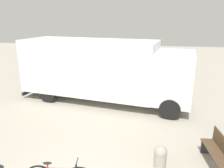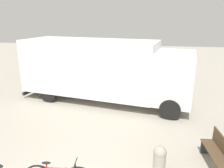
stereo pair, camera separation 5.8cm
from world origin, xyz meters
The scene contains 3 objects.
delivery_truck centered at (-0.43, 6.48, 1.70)m, with size 8.69×3.80×3.07m.
park_bench centered at (3.92, 1.56, 0.52)m, with size 0.62×2.01×0.94m.
bollard_near_bench centered at (2.27, 1.55, 0.36)m, with size 0.37×0.37×0.68m.
Camera 2 is at (1.86, -3.90, 4.12)m, focal length 35.00 mm.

